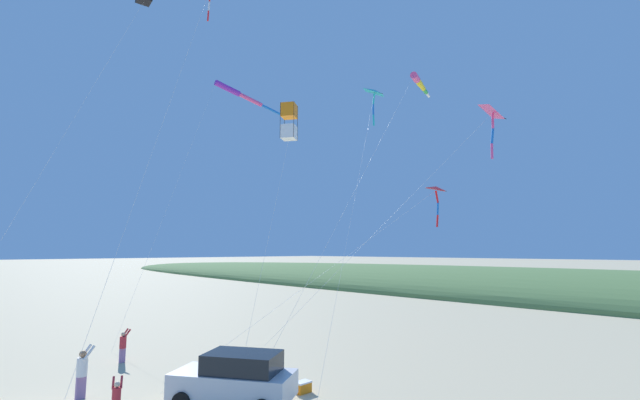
% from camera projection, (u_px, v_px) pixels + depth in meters
% --- Properties ---
extents(dune_ridge_grassy, '(28.00, 240.00, 6.64)m').
position_uv_depth(dune_ridge_grassy, '(552.00, 296.00, 50.67)').
color(dune_ridge_grassy, '#567A42').
rests_on(dune_ridge_grassy, ground_plane).
extents(parked_car, '(3.84, 4.63, 1.85)m').
position_uv_depth(parked_car, '(236.00, 378.00, 14.87)').
color(parked_car, silver).
rests_on(parked_car, ground_plane).
extents(cooler_box, '(0.62, 0.42, 0.42)m').
position_uv_depth(cooler_box, '(303.00, 387.00, 16.19)').
color(cooler_box, orange).
rests_on(cooler_box, ground_plane).
extents(person_adult_flyer, '(0.58, 0.46, 1.92)m').
position_uv_depth(person_adult_flyer, '(82.00, 370.00, 15.58)').
color(person_adult_flyer, '#8E6B9E').
rests_on(person_adult_flyer, ground_plane).
extents(person_child_grey_jacket, '(0.47, 0.37, 1.60)m').
position_uv_depth(person_child_grey_jacket, '(123.00, 344.00, 20.63)').
color(person_child_grey_jacket, '#8E6B9E').
rests_on(person_child_grey_jacket, ground_plane).
extents(person_bystander_far, '(0.42, 0.48, 1.38)m').
position_uv_depth(person_bystander_far, '(116.00, 398.00, 13.45)').
color(person_bystander_far, '#232328').
rests_on(person_bystander_far, ground_plane).
extents(kite_delta_white_trailing, '(11.44, 7.90, 12.79)m').
position_uv_depth(kite_delta_white_trailing, '(493.00, 112.00, 20.65)').
color(kite_delta_white_trailing, '#EF4C93').
rests_on(kite_delta_white_trailing, ground_plane).
extents(kite_delta_long_streamer_right, '(15.06, 4.64, 9.31)m').
position_uv_depth(kite_delta_long_streamer_right, '(436.00, 190.00, 24.32)').
color(kite_delta_long_streamer_right, red).
rests_on(kite_delta_long_streamer_right, ground_plane).
extents(kite_windsock_purple_drifting, '(14.39, 1.91, 15.53)m').
position_uv_depth(kite_windsock_purple_drifting, '(419.00, 84.00, 24.41)').
color(kite_windsock_purple_drifting, '#EF4C93').
rests_on(kite_windsock_purple_drifting, ground_plane).
extents(kite_windsock_blue_topmost, '(14.57, 4.49, 19.17)m').
position_uv_depth(kite_windsock_blue_topmost, '(240.00, 95.00, 34.86)').
color(kite_windsock_blue_topmost, purple).
rests_on(kite_windsock_blue_topmost, ground_plane).
extents(kite_delta_green_low_center, '(13.20, 7.43, 17.15)m').
position_uv_depth(kite_delta_green_low_center, '(375.00, 93.00, 29.93)').
color(kite_delta_green_low_center, '#1EB7C6').
rests_on(kite_delta_green_low_center, ground_plane).
extents(kite_box_checkered_midright, '(4.93, 2.82, 12.90)m').
position_uv_depth(kite_box_checkered_midright, '(289.00, 122.00, 21.22)').
color(kite_box_checkered_midright, orange).
rests_on(kite_box_checkered_midright, ground_plane).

